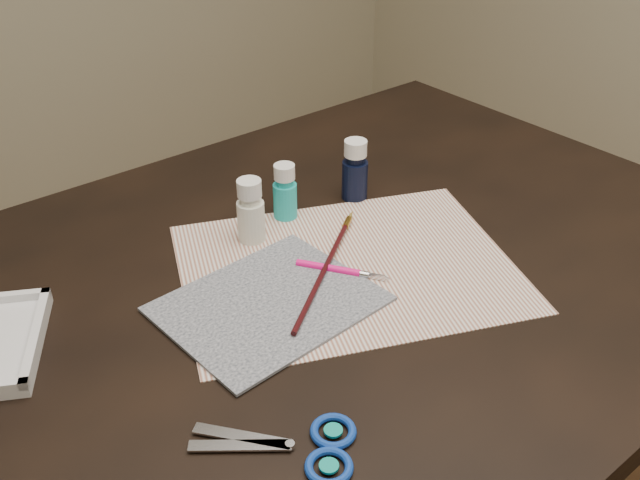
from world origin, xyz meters
TOP-DOWN VIEW (x-y plane):
  - table at (0.00, 0.00)m, footprint 1.30×0.90m
  - paper at (0.03, -0.02)m, footprint 0.56×0.50m
  - canvas at (-0.10, -0.02)m, footprint 0.27×0.22m
  - paint_bottle_white at (-0.03, 0.13)m, footprint 0.05×0.05m
  - paint_bottle_cyan at (0.05, 0.15)m, footprint 0.04×0.04m
  - paint_bottle_navy at (0.18, 0.13)m, footprint 0.05×0.05m
  - paintbrush at (0.01, -0.01)m, footprint 0.26×0.18m
  - craft_knife at (0.02, -0.03)m, footprint 0.08×0.12m
  - scissors at (-0.24, -0.22)m, footprint 0.21×0.19m

SIDE VIEW (x-z plane):
  - table at x=0.00m, z-range 0.00..0.75m
  - paper at x=0.03m, z-range 0.75..0.75m
  - canvas at x=-0.10m, z-range 0.75..0.76m
  - scissors at x=-0.24m, z-range 0.75..0.76m
  - craft_knife at x=0.02m, z-range 0.75..0.76m
  - paintbrush at x=0.01m, z-range 0.76..0.77m
  - paint_bottle_cyan at x=0.05m, z-range 0.75..0.84m
  - paint_bottle_white at x=-0.03m, z-range 0.75..0.85m
  - paint_bottle_navy at x=0.18m, z-range 0.75..0.85m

